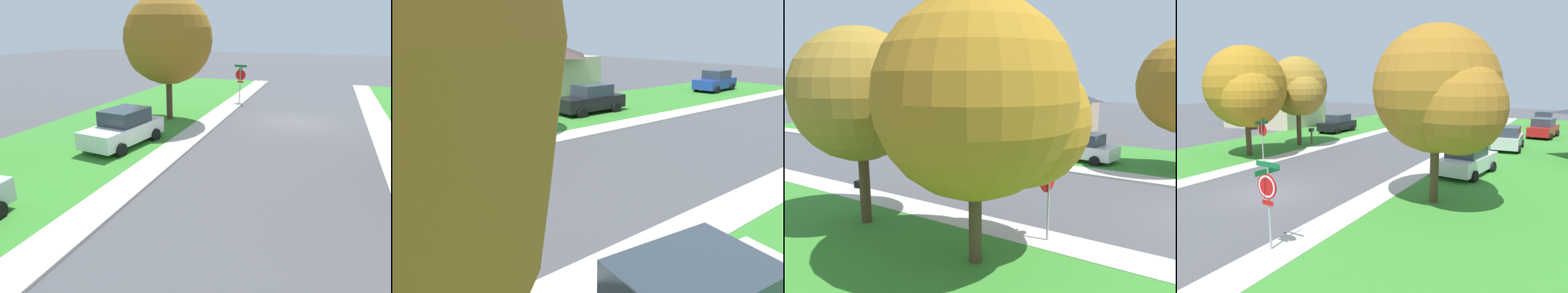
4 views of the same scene
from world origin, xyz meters
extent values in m
cube|color=beige|center=(4.70, 12.00, 0.05)|extent=(1.40, 56.00, 0.10)
cube|color=beige|center=(-4.70, 12.00, 0.05)|extent=(1.40, 56.00, 0.10)
cube|color=#38842D|center=(-9.40, 12.00, 0.04)|extent=(8.00, 56.00, 0.08)
cube|color=#2D3842|center=(7.14, 7.36, 1.42)|extent=(1.88, 2.30, 0.68)
cylinder|color=black|center=(6.47, 9.01, 0.32)|extent=(0.33, 0.67, 0.64)
cube|color=#1E389E|center=(-8.75, 32.55, 0.70)|extent=(2.23, 4.46, 0.76)
cube|color=#2D3842|center=(-8.77, 32.75, 1.42)|extent=(1.81, 2.25, 0.68)
cylinder|color=black|center=(-7.72, 31.32, 0.32)|extent=(0.30, 0.66, 0.64)
cylinder|color=black|center=(-9.51, 31.14, 0.32)|extent=(0.30, 0.66, 0.64)
cylinder|color=black|center=(-7.99, 33.97, 0.32)|extent=(0.30, 0.66, 0.64)
cylinder|color=black|center=(-9.78, 33.79, 0.32)|extent=(0.30, 0.66, 0.64)
cube|color=black|center=(-8.25, 18.53, 0.70)|extent=(1.82, 4.31, 0.76)
cube|color=#2D3842|center=(-8.25, 18.73, 1.42)|extent=(1.61, 2.11, 0.68)
cylinder|color=black|center=(-7.35, 17.20, 0.32)|extent=(0.24, 0.64, 0.64)
cylinder|color=black|center=(-9.15, 17.19, 0.32)|extent=(0.24, 0.64, 0.64)
cylinder|color=black|center=(-7.35, 19.86, 0.32)|extent=(0.24, 0.64, 0.64)
cylinder|color=black|center=(-9.15, 19.86, 0.32)|extent=(0.24, 0.64, 0.64)
cylinder|color=#4C3823|center=(-6.73, 10.80, 1.51)|extent=(0.36, 0.36, 3.02)
sphere|color=olive|center=(-6.73, 10.80, 4.59)|extent=(4.48, 4.48, 4.48)
sphere|color=olive|center=(-5.72, 10.13, 4.03)|extent=(3.14, 3.14, 3.14)
cube|color=beige|center=(-17.39, 20.22, 1.50)|extent=(8.78, 7.64, 3.00)
pyramid|color=#473833|center=(-17.39, 20.22, 3.80)|extent=(9.41, 8.27, 1.60)
cube|color=#51331E|center=(-17.20, 16.60, 1.05)|extent=(1.00, 0.11, 2.10)
cube|color=brown|center=(-6.19, 11.66, 0.53)|extent=(0.10, 0.10, 1.05)
cube|color=black|center=(-6.19, 11.66, 1.18)|extent=(0.32, 0.51, 0.26)
camera|label=1|loc=(-1.57, 22.04, 5.41)|focal=33.70mm
camera|label=2|loc=(9.76, 3.29, 4.74)|focal=36.34mm
camera|label=3|loc=(-15.27, 0.52, 5.24)|focal=34.63mm
camera|label=4|loc=(12.15, -12.76, 5.12)|focal=35.62mm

